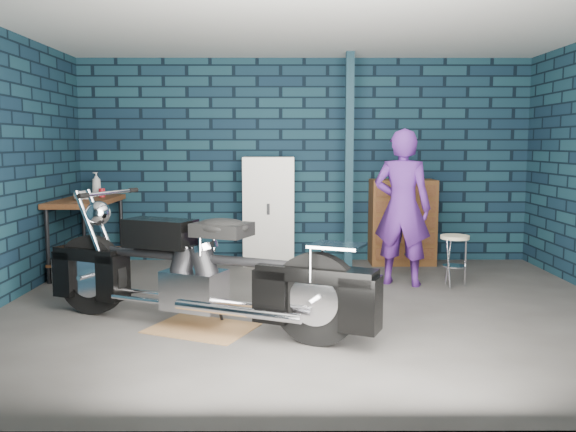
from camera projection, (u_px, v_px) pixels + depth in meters
name	position (u px, v px, depth m)	size (l,w,h in m)	color
ground	(311.00, 309.00, 5.84)	(6.00, 6.00, 0.00)	#4E4B49
room_walls	(310.00, 111.00, 6.16)	(6.02, 5.01, 2.71)	black
support_post	(349.00, 162.00, 7.62)	(0.10, 0.10, 2.70)	#112A36
workbench	(88.00, 236.00, 7.48)	(0.60, 1.40, 0.91)	brown
drip_mat	(202.00, 328.00, 5.22)	(0.85, 0.63, 0.01)	#91643F
motorcycle	(201.00, 262.00, 5.15)	(2.63, 0.71, 1.16)	black
person	(402.00, 208.00, 6.76)	(0.64, 0.42, 1.74)	#4D2078
storage_bin	(76.00, 269.00, 7.02)	(0.45, 0.32, 0.28)	gray
locker	(269.00, 211.00, 7.97)	(0.66, 0.47, 1.41)	silver
tool_chest	(402.00, 222.00, 7.99)	(0.83, 0.46, 1.11)	brown
shop_stool	(454.00, 261.00, 6.73)	(0.31, 0.31, 0.57)	beige
cup_a	(79.00, 196.00, 7.18)	(0.14, 0.14, 0.11)	beige
cup_b	(87.00, 195.00, 7.36)	(0.11, 0.11, 0.10)	beige
mug_red	(102.00, 193.00, 7.64)	(0.08, 0.08, 0.11)	#A3151F
bottle	(96.00, 184.00, 7.83)	(0.12, 0.12, 0.30)	gray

